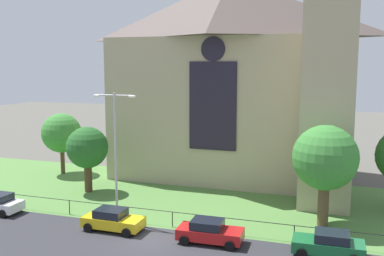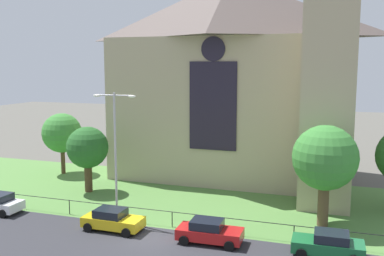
{
  "view_description": "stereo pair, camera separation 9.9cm",
  "coord_description": "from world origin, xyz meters",
  "px_view_note": "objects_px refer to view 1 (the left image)",
  "views": [
    {
      "loc": [
        11.59,
        -25.82,
        11.4
      ],
      "look_at": [
        0.25,
        8.0,
        6.34
      ],
      "focal_mm": 41.73,
      "sensor_mm": 36.0,
      "label": 1
    },
    {
      "loc": [
        11.68,
        -25.79,
        11.4
      ],
      "look_at": [
        0.25,
        8.0,
        6.34
      ],
      "focal_mm": 41.73,
      "sensor_mm": 36.0,
      "label": 2
    }
  ],
  "objects_px": {
    "parked_car_red": "(210,232)",
    "parked_car_green": "(329,244)",
    "tree_left_far": "(62,133)",
    "parked_car_yellow": "(113,220)",
    "tree_left_near": "(87,148)",
    "streetlamp_near": "(115,142)",
    "church_building": "(235,76)",
    "tree_right_near": "(325,158)"
  },
  "relations": [
    {
      "from": "tree_left_far",
      "to": "parked_car_yellow",
      "type": "bearing_deg",
      "value": -44.93
    },
    {
      "from": "tree_left_near",
      "to": "streetlamp_near",
      "type": "xyz_separation_m",
      "value": [
        6.09,
        -6.0,
        1.9
      ]
    },
    {
      "from": "tree_right_near",
      "to": "parked_car_yellow",
      "type": "distance_m",
      "value": 15.46
    },
    {
      "from": "tree_left_near",
      "to": "streetlamp_near",
      "type": "bearing_deg",
      "value": -44.61
    },
    {
      "from": "tree_right_near",
      "to": "parked_car_yellow",
      "type": "relative_size",
      "value": 1.72
    },
    {
      "from": "streetlamp_near",
      "to": "tree_left_near",
      "type": "bearing_deg",
      "value": 135.39
    },
    {
      "from": "tree_left_far",
      "to": "parked_car_green",
      "type": "relative_size",
      "value": 1.51
    },
    {
      "from": "church_building",
      "to": "tree_right_near",
      "type": "distance_m",
      "value": 16.11
    },
    {
      "from": "church_building",
      "to": "streetlamp_near",
      "type": "distance_m",
      "value": 17.17
    },
    {
      "from": "church_building",
      "to": "tree_left_near",
      "type": "bearing_deg",
      "value": -138.77
    },
    {
      "from": "tree_left_far",
      "to": "tree_left_near",
      "type": "xyz_separation_m",
      "value": [
        6.21,
        -5.1,
        -0.31
      ]
    },
    {
      "from": "tree_right_near",
      "to": "tree_left_near",
      "type": "xyz_separation_m",
      "value": [
        -20.5,
        2.18,
        -0.88
      ]
    },
    {
      "from": "church_building",
      "to": "parked_car_green",
      "type": "distance_m",
      "value": 22.05
    },
    {
      "from": "streetlamp_near",
      "to": "church_building",
      "type": "bearing_deg",
      "value": 72.13
    },
    {
      "from": "parked_car_yellow",
      "to": "parked_car_green",
      "type": "distance_m",
      "value": 14.36
    },
    {
      "from": "church_building",
      "to": "tree_left_far",
      "type": "xyz_separation_m",
      "value": [
        -17.39,
        -4.7,
        -5.95
      ]
    },
    {
      "from": "tree_right_near",
      "to": "parked_car_green",
      "type": "xyz_separation_m",
      "value": [
        0.56,
        -5.27,
        -4.15
      ]
    },
    {
      "from": "streetlamp_near",
      "to": "parked_car_yellow",
      "type": "xyz_separation_m",
      "value": [
        0.62,
        -1.79,
        -5.16
      ]
    },
    {
      "from": "tree_right_near",
      "to": "tree_left_near",
      "type": "bearing_deg",
      "value": 173.92
    },
    {
      "from": "church_building",
      "to": "tree_left_near",
      "type": "xyz_separation_m",
      "value": [
        -11.18,
        -9.8,
        -6.26
      ]
    },
    {
      "from": "parked_car_yellow",
      "to": "parked_car_green",
      "type": "bearing_deg",
      "value": 1.89
    },
    {
      "from": "parked_car_yellow",
      "to": "parked_car_red",
      "type": "distance_m",
      "value": 6.99
    },
    {
      "from": "church_building",
      "to": "parked_car_yellow",
      "type": "relative_size",
      "value": 6.17
    },
    {
      "from": "tree_left_far",
      "to": "parked_car_red",
      "type": "bearing_deg",
      "value": -32.88
    },
    {
      "from": "parked_car_red",
      "to": "parked_car_green",
      "type": "bearing_deg",
      "value": 0.72
    },
    {
      "from": "church_building",
      "to": "tree_left_far",
      "type": "height_order",
      "value": "church_building"
    },
    {
      "from": "church_building",
      "to": "streetlamp_near",
      "type": "bearing_deg",
      "value": -107.87
    },
    {
      "from": "parked_car_green",
      "to": "church_building",
      "type": "bearing_deg",
      "value": -61.7
    },
    {
      "from": "parked_car_red",
      "to": "parked_car_green",
      "type": "distance_m",
      "value": 7.37
    },
    {
      "from": "church_building",
      "to": "parked_car_green",
      "type": "xyz_separation_m",
      "value": [
        9.88,
        -17.25,
        -9.53
      ]
    },
    {
      "from": "tree_left_far",
      "to": "parked_car_yellow",
      "type": "height_order",
      "value": "tree_left_far"
    },
    {
      "from": "streetlamp_near",
      "to": "parked_car_yellow",
      "type": "relative_size",
      "value": 2.24
    },
    {
      "from": "tree_left_near",
      "to": "parked_car_yellow",
      "type": "relative_size",
      "value": 1.41
    },
    {
      "from": "tree_left_far",
      "to": "church_building",
      "type": "bearing_deg",
      "value": 15.13
    },
    {
      "from": "parked_car_green",
      "to": "parked_car_red",
      "type": "bearing_deg",
      "value": 1.03
    },
    {
      "from": "church_building",
      "to": "tree_left_near",
      "type": "distance_m",
      "value": 16.13
    },
    {
      "from": "streetlamp_near",
      "to": "parked_car_yellow",
      "type": "height_order",
      "value": "streetlamp_near"
    },
    {
      "from": "streetlamp_near",
      "to": "parked_car_red",
      "type": "distance_m",
      "value": 9.37
    },
    {
      "from": "tree_right_near",
      "to": "streetlamp_near",
      "type": "height_order",
      "value": "streetlamp_near"
    },
    {
      "from": "tree_left_near",
      "to": "parked_car_green",
      "type": "distance_m",
      "value": 22.58
    },
    {
      "from": "tree_left_far",
      "to": "parked_car_green",
      "type": "distance_m",
      "value": 30.24
    },
    {
      "from": "church_building",
      "to": "tree_right_near",
      "type": "xyz_separation_m",
      "value": [
        9.32,
        -11.98,
        -5.38
      ]
    }
  ]
}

